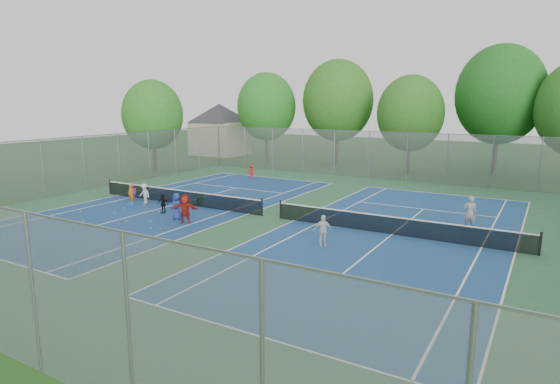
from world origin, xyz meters
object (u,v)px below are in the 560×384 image
at_px(net_left, 178,197).
at_px(net_right, 392,226).
at_px(instructor, 470,213).
at_px(ball_hopper, 200,201).
at_px(ball_crate, 130,205).

height_order(net_left, net_right, same).
relative_size(net_right, instructor, 7.22).
relative_size(net_left, ball_hopper, 24.36).
relative_size(net_left, net_right, 1.00).
bearing_deg(ball_hopper, net_left, -164.97).
relative_size(ball_crate, instructor, 0.17).
height_order(ball_crate, instructor, instructor).
xyz_separation_m(net_left, ball_hopper, (1.49, 0.40, -0.19)).
bearing_deg(net_left, instructor, 9.63).
distance_m(net_right, ball_hopper, 12.52).
bearing_deg(instructor, ball_hopper, -1.68).
distance_m(net_right, ball_crate, 16.06).
bearing_deg(ball_hopper, net_right, -1.83).
height_order(net_left, instructor, instructor).
bearing_deg(ball_hopper, ball_crate, -142.13).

